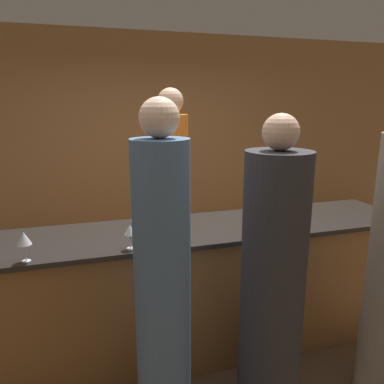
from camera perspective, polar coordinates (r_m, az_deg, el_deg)
name	(u,v)px	position (r m, az deg, el deg)	size (l,w,h in m)	color
ground_plane	(196,346)	(3.27, 0.65, -22.44)	(14.00, 14.00, 0.00)	#4C3823
back_wall	(141,143)	(5.05, -7.72, 7.42)	(8.00, 0.06, 2.80)	#A37547
bar_counter	(196,289)	(3.00, 0.68, -14.57)	(3.42, 0.72, 1.01)	brown
bartender	(172,207)	(3.47, -3.10, -2.35)	(0.31, 0.31, 2.05)	orange
guest_0	(272,284)	(2.35, 12.17, -13.55)	(0.38, 0.38, 1.87)	#2D2D33
guest_1	(163,294)	(2.08, -4.48, -15.22)	(0.30, 0.30, 1.95)	#4C6B93
wine_bottle_0	(145,209)	(2.86, -7.13, -2.55)	(0.07, 0.07, 0.32)	black
wine_glass_0	(180,219)	(2.57, -1.86, -4.07)	(0.08, 0.08, 0.17)	silver
wine_glass_1	(130,231)	(2.40, -9.44, -5.82)	(0.07, 0.07, 0.16)	silver
wine_glass_2	(162,221)	(2.57, -4.59, -4.38)	(0.08, 0.08, 0.16)	silver
wine_glass_3	(24,239)	(2.38, -24.23, -6.55)	(0.08, 0.08, 0.18)	silver
wine_glass_4	(136,217)	(2.67, -8.55, -3.79)	(0.08, 0.08, 0.16)	silver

